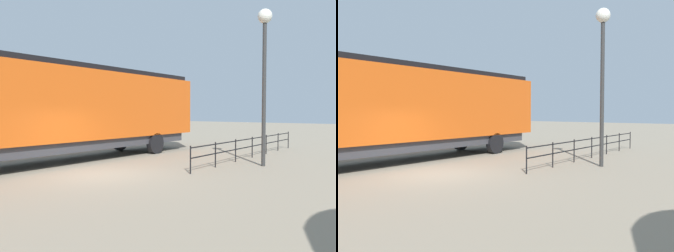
% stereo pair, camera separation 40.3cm
% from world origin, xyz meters
% --- Properties ---
extents(ground_plane, '(120.00, 120.00, 0.00)m').
position_xyz_m(ground_plane, '(0.00, 0.00, 0.00)').
color(ground_plane, gray).
extents(locomotive, '(2.95, 17.52, 4.31)m').
position_xyz_m(locomotive, '(-3.60, 0.85, 2.41)').
color(locomotive, '#D15114').
rests_on(locomotive, ground_plane).
extents(lamp_post, '(0.58, 0.58, 6.39)m').
position_xyz_m(lamp_post, '(3.93, 5.35, 4.73)').
color(lamp_post, '#2D2D2D').
rests_on(lamp_post, ground_plane).
extents(platform_fence, '(0.05, 10.96, 1.02)m').
position_xyz_m(platform_fence, '(2.51, 7.53, 0.67)').
color(platform_fence, black).
rests_on(platform_fence, ground_plane).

